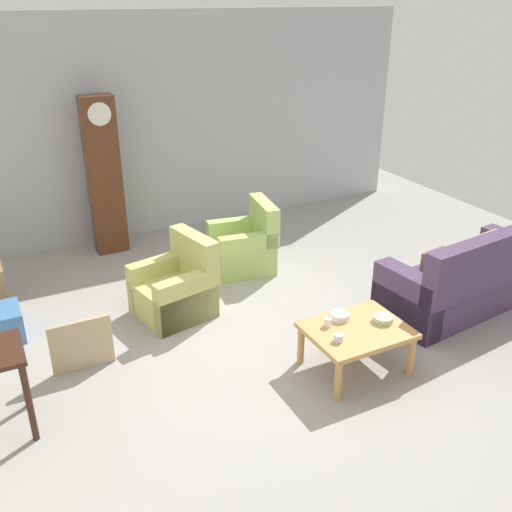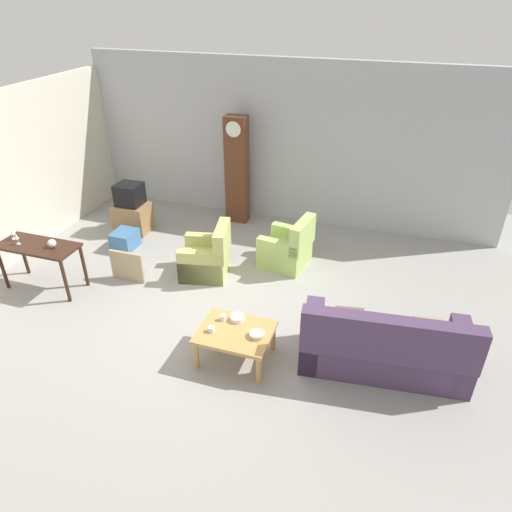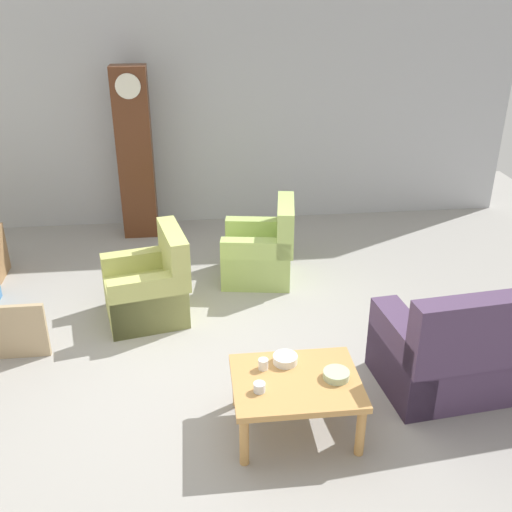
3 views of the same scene
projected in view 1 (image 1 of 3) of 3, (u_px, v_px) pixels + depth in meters
ground_plane at (269, 339)px, 6.15m from camera, size 10.40×10.40×0.00m
garage_door_wall at (154, 127)px, 8.39m from camera, size 8.40×0.16×3.20m
couch_floral at (467, 281)px, 6.62m from camera, size 2.18×1.10×1.04m
armchair_olive_near at (176, 289)px, 6.52m from camera, size 0.93×0.91×0.92m
armchair_olive_far at (245, 247)px, 7.61m from camera, size 0.90×0.87×0.92m
coffee_table_wood at (357, 334)px, 5.50m from camera, size 0.96×0.76×0.46m
grandfather_clock at (104, 176)px, 7.82m from camera, size 0.44×0.30×2.19m
framed_picture_leaning at (82, 345)px, 5.55m from camera, size 0.60×0.05×0.54m
storage_box_blue at (2, 324)px, 6.10m from camera, size 0.40×0.47×0.34m
cup_white_porcelain at (328, 322)px, 5.50m from camera, size 0.08×0.08×0.08m
cup_blue_rimmed at (338, 338)px, 5.26m from camera, size 0.09×0.09×0.07m
bowl_white_stacked at (340, 316)px, 5.62m from camera, size 0.19×0.19×0.06m
bowl_shallow_green at (383, 319)px, 5.58m from camera, size 0.20×0.20×0.06m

